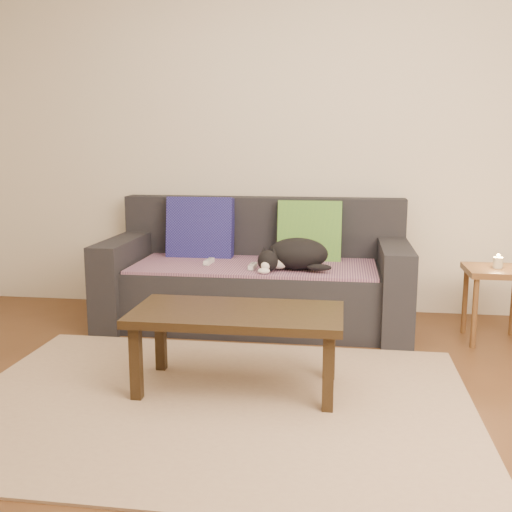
# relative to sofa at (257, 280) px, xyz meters

# --- Properties ---
(ground) EXTENTS (4.50, 4.50, 0.00)m
(ground) POSITION_rel_sofa_xyz_m (0.00, -1.57, -0.31)
(ground) COLOR brown
(ground) RESTS_ON ground
(back_wall) EXTENTS (4.50, 0.04, 2.60)m
(back_wall) POSITION_rel_sofa_xyz_m (0.00, 0.43, 0.99)
(back_wall) COLOR beige
(back_wall) RESTS_ON ground
(sofa) EXTENTS (2.10, 0.94, 0.87)m
(sofa) POSITION_rel_sofa_xyz_m (0.00, 0.00, 0.00)
(sofa) COLOR #232328
(sofa) RESTS_ON ground
(throw_blanket) EXTENTS (1.66, 0.74, 0.02)m
(throw_blanket) POSITION_rel_sofa_xyz_m (0.00, -0.09, 0.12)
(throw_blanket) COLOR #492C53
(throw_blanket) RESTS_ON sofa
(cushion_navy) EXTENTS (0.49, 0.19, 0.50)m
(cushion_navy) POSITION_rel_sofa_xyz_m (-0.45, 0.17, 0.32)
(cushion_navy) COLOR #171456
(cushion_navy) RESTS_ON throw_blanket
(cushion_green) EXTENTS (0.46, 0.19, 0.47)m
(cushion_green) POSITION_rel_sofa_xyz_m (0.36, 0.17, 0.32)
(cushion_green) COLOR #0D5339
(cushion_green) RESTS_ON throw_blanket
(cat) EXTENTS (0.49, 0.36, 0.21)m
(cat) POSITION_rel_sofa_xyz_m (0.29, -0.23, 0.23)
(cat) COLOR black
(cat) RESTS_ON throw_blanket
(wii_remote_a) EXTENTS (0.05, 0.15, 0.03)m
(wii_remote_a) POSITION_rel_sofa_xyz_m (-0.32, -0.12, 0.15)
(wii_remote_a) COLOR white
(wii_remote_a) RESTS_ON throw_blanket
(wii_remote_b) EXTENTS (0.04, 0.15, 0.03)m
(wii_remote_b) POSITION_rel_sofa_xyz_m (0.01, -0.24, 0.15)
(wii_remote_b) COLOR white
(wii_remote_b) RESTS_ON throw_blanket
(side_table) EXTENTS (0.39, 0.39, 0.48)m
(side_table) POSITION_rel_sofa_xyz_m (1.58, -0.21, 0.09)
(side_table) COLOR brown
(side_table) RESTS_ON ground
(candle) EXTENTS (0.06, 0.06, 0.09)m
(candle) POSITION_rel_sofa_xyz_m (1.58, -0.21, 0.21)
(candle) COLOR beige
(candle) RESTS_ON side_table
(rug) EXTENTS (2.50, 1.80, 0.01)m
(rug) POSITION_rel_sofa_xyz_m (0.00, -1.42, -0.30)
(rug) COLOR tan
(rug) RESTS_ON ground
(coffee_table) EXTENTS (1.07, 0.53, 0.43)m
(coffee_table) POSITION_rel_sofa_xyz_m (0.08, -1.23, 0.06)
(coffee_table) COLOR #2F2212
(coffee_table) RESTS_ON rug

